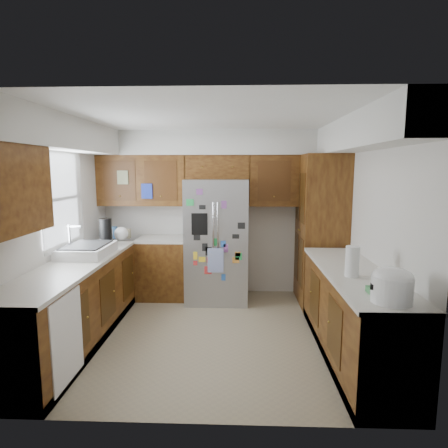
% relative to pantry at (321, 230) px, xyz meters
% --- Properties ---
extents(floor, '(3.60, 3.60, 0.00)m').
position_rel_pantry_xyz_m(floor, '(-1.50, -1.15, -1.07)').
color(floor, gray).
rests_on(floor, ground).
extents(room_shell, '(3.64, 3.24, 2.52)m').
position_rel_pantry_xyz_m(room_shell, '(-1.61, -0.79, 0.75)').
color(room_shell, silver).
rests_on(room_shell, ground).
extents(left_counter_run, '(1.36, 3.20, 0.92)m').
position_rel_pantry_xyz_m(left_counter_run, '(-2.86, -1.12, -0.65)').
color(left_counter_run, '#3A1A0B').
rests_on(left_counter_run, ground).
extents(right_counter_run, '(0.63, 2.25, 0.92)m').
position_rel_pantry_xyz_m(right_counter_run, '(0.00, -1.62, -0.65)').
color(right_counter_run, '#3A1A0B').
rests_on(right_counter_run, ground).
extents(pantry, '(0.60, 0.90, 2.15)m').
position_rel_pantry_xyz_m(pantry, '(0.00, 0.00, 0.00)').
color(pantry, '#3A1A0B').
rests_on(pantry, ground).
extents(fridge, '(0.90, 0.79, 1.80)m').
position_rel_pantry_xyz_m(fridge, '(-1.50, 0.05, -0.17)').
color(fridge, '#98999D').
rests_on(fridge, ground).
extents(bridge_cabinet, '(0.96, 0.34, 0.35)m').
position_rel_pantry_xyz_m(bridge_cabinet, '(-1.50, 0.28, 0.90)').
color(bridge_cabinet, '#3A1A0B').
rests_on(bridge_cabinet, fridge).
extents(fridge_top_items, '(0.61, 0.33, 0.31)m').
position_rel_pantry_xyz_m(fridge_top_items, '(-1.54, 0.26, 1.21)').
color(fridge_top_items, '#123BB7').
rests_on(fridge_top_items, bridge_cabinet).
extents(sink_assembly, '(0.52, 0.70, 0.37)m').
position_rel_pantry_xyz_m(sink_assembly, '(-3.00, -1.05, -0.09)').
color(sink_assembly, white).
rests_on(sink_assembly, left_counter_run).
extents(left_counter_clutter, '(0.35, 0.82, 0.38)m').
position_rel_pantry_xyz_m(left_counter_clutter, '(-2.94, -0.29, -0.02)').
color(left_counter_clutter, black).
rests_on(left_counter_clutter, left_counter_run).
extents(rice_cooker, '(0.32, 0.31, 0.28)m').
position_rel_pantry_xyz_m(rice_cooker, '(-0.00, -2.53, -0.01)').
color(rice_cooker, white).
rests_on(rice_cooker, right_counter_run).
extents(paper_towel, '(0.13, 0.13, 0.30)m').
position_rel_pantry_xyz_m(paper_towel, '(-0.10, -1.83, -0.01)').
color(paper_towel, white).
rests_on(paper_towel, right_counter_run).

